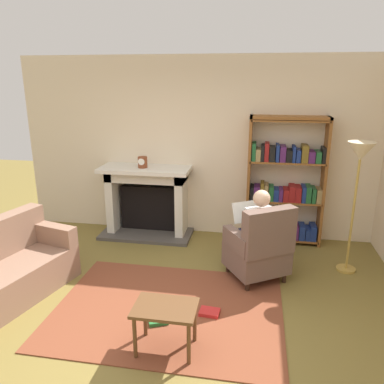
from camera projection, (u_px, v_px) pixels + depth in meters
The scene contains 11 objects.
ground at pixel (161, 327), 3.78m from camera, with size 14.00×14.00×0.00m, color olive.
back_wall at pixel (201, 148), 5.80m from camera, with size 5.60×0.10×2.70m, color beige.
area_rug at pixel (168, 309), 4.06m from camera, with size 2.40×1.80×0.01m, color brown.
fireplace at pixel (147, 198), 5.91m from camera, with size 1.40×0.64×1.09m.
mantel_clock at pixel (143, 162), 5.65m from camera, with size 0.14×0.14×0.17m.
bookshelf at pixel (285, 185), 5.52m from camera, with size 1.10×0.32×1.87m.
armchair_reading at pixel (260, 248), 4.54m from camera, with size 0.87×0.87×0.97m.
seated_reader at pixel (255, 229), 4.59m from camera, with size 0.55×0.59×1.14m.
side_table at pixel (165, 314), 3.36m from camera, with size 0.56×0.39×0.45m.
scattered_books at pixel (186, 316), 3.90m from camera, with size 0.72×0.42×0.04m.
floor_lamp at pixel (359, 163), 4.49m from camera, with size 0.32×0.32×1.66m.
Camera 1 is at (0.85, -3.13, 2.38)m, focal length 35.60 mm.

